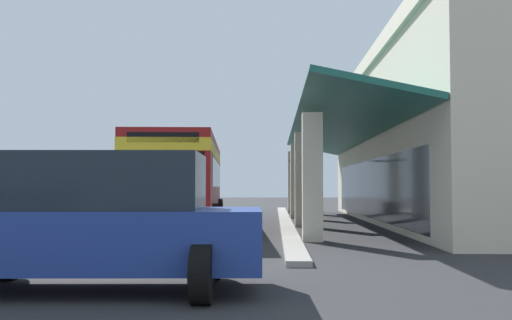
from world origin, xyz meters
TOP-DOWN VIEW (x-y plane):
  - ground at (0.00, 8.00)m, footprint 120.00×120.00m
  - curb_strip at (-2.88, 5.00)m, footprint 27.90×0.50m
  - transit_bus at (0.87, 1.16)m, footprint 11.36×3.35m
  - parked_suv_blue at (13.56, 1.92)m, footprint 2.83×4.87m
  - pedestrian at (9.22, 0.46)m, footprint 0.58×0.52m
  - potted_palm at (-9.94, 6.13)m, footprint 1.54×1.94m

SIDE VIEW (x-z plane):
  - ground at x=0.00m, z-range 0.00..0.00m
  - curb_strip at x=-2.88m, z-range 0.00..0.12m
  - potted_palm at x=-9.94m, z-range -0.76..2.25m
  - pedestrian at x=9.22m, z-range 0.09..1.69m
  - parked_suv_blue at x=13.56m, z-range 0.03..2.00m
  - transit_bus at x=0.87m, z-range 0.18..3.52m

